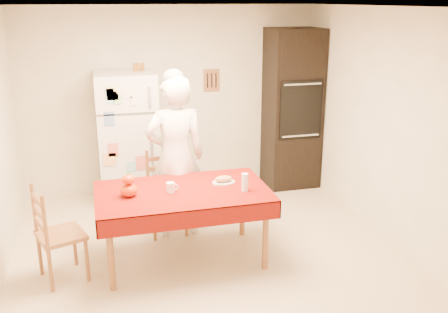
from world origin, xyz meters
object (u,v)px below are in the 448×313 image
object	(u,v)px
dining_table	(183,197)
seated_woman	(176,157)
chair_left	(53,231)
chair_far	(166,189)
oven_cabinet	(292,109)
refrigerator	(128,138)
pumpkin_lower	(129,190)
coffee_mug	(170,187)
wine_glass	(245,182)
bread_plate	(224,183)

from	to	relation	value
dining_table	seated_woman	world-z (taller)	seated_woman
chair_left	seated_woman	world-z (taller)	seated_woman
chair_far	oven_cabinet	bearing A→B (deg)	26.35
refrigerator	chair_far	size ratio (longest dim) A/B	1.79
chair_left	chair_far	bearing A→B (deg)	-74.46
pumpkin_lower	dining_table	bearing A→B (deg)	1.91
coffee_mug	wine_glass	bearing A→B (deg)	-11.19
seated_woman	wine_glass	world-z (taller)	seated_woman
refrigerator	dining_table	size ratio (longest dim) A/B	1.00
seated_woman	wine_glass	size ratio (longest dim) A/B	10.32
refrigerator	coffee_mug	bearing A→B (deg)	-81.41
dining_table	seated_woman	size ratio (longest dim) A/B	0.94
oven_cabinet	seated_woman	xyz separation A→B (m)	(-1.85, -1.18, -0.19)
bread_plate	refrigerator	bearing A→B (deg)	116.44
refrigerator	chair_far	bearing A→B (deg)	-72.37
dining_table	coffee_mug	world-z (taller)	coffee_mug
chair_left	coffee_mug	world-z (taller)	chair_left
refrigerator	seated_woman	bearing A→B (deg)	-69.08
refrigerator	bread_plate	world-z (taller)	refrigerator
refrigerator	pumpkin_lower	xyz separation A→B (m)	(-0.13, -1.78, -0.03)
dining_table	chair_far	bearing A→B (deg)	95.08
chair_far	seated_woman	size ratio (longest dim) A/B	0.52
chair_far	bread_plate	bearing A→B (deg)	-54.44
wine_glass	refrigerator	bearing A→B (deg)	117.14
chair_left	wine_glass	bearing A→B (deg)	-111.93
coffee_mug	oven_cabinet	bearing A→B (deg)	42.25
refrigerator	bread_plate	xyz separation A→B (m)	(0.83, -1.68, -0.08)
oven_cabinet	bread_plate	xyz separation A→B (m)	(-1.45, -1.72, -0.33)
seated_woman	coffee_mug	xyz separation A→B (m)	(-0.16, -0.65, -0.10)
wine_glass	chair_left	bearing A→B (deg)	177.31
refrigerator	pumpkin_lower	distance (m)	1.78
oven_cabinet	chair_left	xyz separation A→B (m)	(-3.13, -1.88, -0.59)
bread_plate	coffee_mug	bearing A→B (deg)	-169.51
pumpkin_lower	bread_plate	size ratio (longest dim) A/B	0.70
oven_cabinet	seated_woman	bearing A→B (deg)	-147.40
chair_far	bread_plate	size ratio (longest dim) A/B	3.96
chair_left	pumpkin_lower	world-z (taller)	chair_left
oven_cabinet	wine_glass	distance (m)	2.37
wine_glass	chair_far	bearing A→B (deg)	126.27
chair_left	coffee_mug	xyz separation A→B (m)	(1.12, 0.06, 0.30)
dining_table	bread_plate	xyz separation A→B (m)	(0.44, 0.09, 0.08)
chair_far	seated_woman	bearing A→B (deg)	-48.20
chair_left	pumpkin_lower	xyz separation A→B (m)	(0.72, 0.06, 0.32)
bread_plate	chair_far	bearing A→B (deg)	127.86
chair_left	coffee_mug	size ratio (longest dim) A/B	9.50
oven_cabinet	wine_glass	size ratio (longest dim) A/B	12.50
chair_left	seated_woman	size ratio (longest dim) A/B	0.52
chair_left	bread_plate	distance (m)	1.71
pumpkin_lower	wine_glass	bearing A→B (deg)	-7.33
dining_table	wine_glass	distance (m)	0.64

